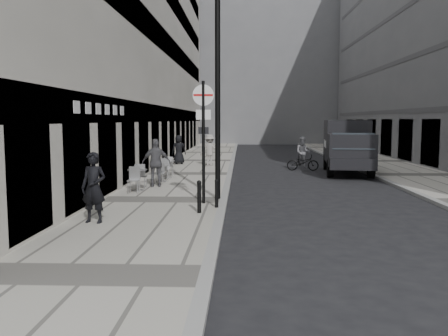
{
  "coord_description": "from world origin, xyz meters",
  "views": [
    {
      "loc": [
        0.6,
        -5.09,
        2.75
      ],
      "look_at": [
        0.1,
        8.14,
        1.4
      ],
      "focal_mm": 38.0,
      "sensor_mm": 36.0,
      "label": 1
    }
  ],
  "objects_px": {
    "walking_man": "(94,188)",
    "cyclist": "(303,157)",
    "lamppost": "(218,83)",
    "panel_van": "(347,144)",
    "sign_post": "(203,126)"
  },
  "relations": [
    {
      "from": "lamppost",
      "to": "panel_van",
      "type": "relative_size",
      "value": 1.15
    },
    {
      "from": "walking_man",
      "to": "panel_van",
      "type": "distance_m",
      "value": 15.74
    },
    {
      "from": "sign_post",
      "to": "lamppost",
      "type": "relative_size",
      "value": 0.55
    },
    {
      "from": "cyclist",
      "to": "panel_van",
      "type": "bearing_deg",
      "value": -23.48
    },
    {
      "from": "panel_van",
      "to": "cyclist",
      "type": "distance_m",
      "value": 2.54
    },
    {
      "from": "walking_man",
      "to": "cyclist",
      "type": "xyz_separation_m",
      "value": [
        7.09,
        13.91,
        -0.31
      ]
    },
    {
      "from": "sign_post",
      "to": "lamppost",
      "type": "xyz_separation_m",
      "value": [
        0.4,
        0.94,
        1.39
      ]
    },
    {
      "from": "walking_man",
      "to": "sign_post",
      "type": "xyz_separation_m",
      "value": [
        2.58,
        2.94,
        1.54
      ]
    },
    {
      "from": "walking_man",
      "to": "lamppost",
      "type": "distance_m",
      "value": 5.7
    },
    {
      "from": "walking_man",
      "to": "lamppost",
      "type": "relative_size",
      "value": 0.26
    },
    {
      "from": "walking_man",
      "to": "sign_post",
      "type": "distance_m",
      "value": 4.2
    },
    {
      "from": "lamppost",
      "to": "sign_post",
      "type": "bearing_deg",
      "value": -113.07
    },
    {
      "from": "walking_man",
      "to": "cyclist",
      "type": "relative_size",
      "value": 0.99
    },
    {
      "from": "sign_post",
      "to": "cyclist",
      "type": "bearing_deg",
      "value": 61.89
    },
    {
      "from": "panel_van",
      "to": "cyclist",
      "type": "xyz_separation_m",
      "value": [
        -2.11,
        1.16,
        -0.82
      ]
    }
  ]
}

